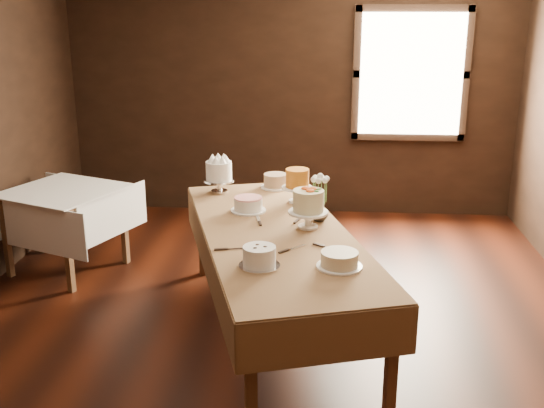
{
  "coord_description": "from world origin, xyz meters",
  "views": [
    {
      "loc": [
        0.35,
        -4.3,
        2.36
      ],
      "look_at": [
        0.0,
        0.2,
        0.95
      ],
      "focal_mm": 42.97,
      "sensor_mm": 36.0,
      "label": 1
    }
  ],
  "objects": [
    {
      "name": "side_table",
      "position": [
        -1.94,
        1.08,
        0.67
      ],
      "size": [
        1.18,
        1.18,
        0.76
      ],
      "rotation": [
        0.0,
        0.0,
        -0.39
      ],
      "color": "#4E311C",
      "rests_on": "ground"
    },
    {
      "name": "cake_server_c",
      "position": [
        -0.11,
        0.3,
        0.8
      ],
      "size": [
        0.07,
        0.24,
        0.01
      ],
      "primitive_type": "cube",
      "rotation": [
        0.0,
        0.0,
        1.78
      ],
      "color": "silver",
      "rests_on": "display_table"
    },
    {
      "name": "flower_vase",
      "position": [
        0.35,
        0.3,
        0.87
      ],
      "size": [
        0.17,
        0.17,
        0.14
      ],
      "primitive_type": "imported",
      "rotation": [
        0.0,
        0.0,
        1.19
      ],
      "color": "#2D2823",
      "rests_on": "display_table"
    },
    {
      "name": "cake_server_e",
      "position": [
        -0.18,
        -0.32,
        0.8
      ],
      "size": [
        0.24,
        0.08,
        0.01
      ],
      "primitive_type": "cube",
      "rotation": [
        0.0,
        0.0,
        0.25
      ],
      "color": "silver",
      "rests_on": "display_table"
    },
    {
      "name": "flower_bouquet",
      "position": [
        0.35,
        0.3,
        1.06
      ],
      "size": [
        0.14,
        0.14,
        0.2
      ],
      "primitive_type": null,
      "color": "white",
      "rests_on": "flower_vase"
    },
    {
      "name": "cake_meringue",
      "position": [
        -0.51,
        0.99,
        0.92
      ],
      "size": [
        0.31,
        0.31,
        0.28
      ],
      "color": "silver",
      "rests_on": "display_table"
    },
    {
      "name": "display_table",
      "position": [
        0.04,
        0.03,
        0.74
      ],
      "size": [
        1.7,
        2.75,
        0.8
      ],
      "rotation": [
        0.0,
        0.0,
        0.29
      ],
      "color": "#4E311C",
      "rests_on": "ground"
    },
    {
      "name": "cake_speckled",
      "position": [
        -0.05,
        1.17,
        0.85
      ],
      "size": [
        0.26,
        0.26,
        0.12
      ],
      "color": "white",
      "rests_on": "display_table"
    },
    {
      "name": "cake_lattice",
      "position": [
        -0.21,
        0.49,
        0.85
      ],
      "size": [
        0.27,
        0.27,
        0.1
      ],
      "color": "white",
      "rests_on": "display_table"
    },
    {
      "name": "cake_server_b",
      "position": [
        0.45,
        -0.29,
        0.8
      ],
      "size": [
        0.21,
        0.15,
        0.01
      ],
      "primitive_type": "cube",
      "rotation": [
        0.0,
        0.0,
        -0.59
      ],
      "color": "silver",
      "rests_on": "display_table"
    },
    {
      "name": "floor",
      "position": [
        0.0,
        0.0,
        0.0
      ],
      "size": [
        5.0,
        6.0,
        0.01
      ],
      "primitive_type": "cube",
      "color": "black",
      "rests_on": "ground"
    },
    {
      "name": "wall_back",
      "position": [
        0.0,
        3.0,
        1.4
      ],
      "size": [
        5.0,
        0.02,
        2.8
      ],
      "primitive_type": "cube",
      "color": "black",
      "rests_on": "ground"
    },
    {
      "name": "cake_flowers",
      "position": [
        0.27,
        0.13,
        0.92
      ],
      "size": [
        0.29,
        0.29,
        0.29
      ],
      "color": "white",
      "rests_on": "display_table"
    },
    {
      "name": "cake_server_a",
      "position": [
        0.2,
        -0.27,
        0.8
      ],
      "size": [
        0.18,
        0.19,
        0.01
      ],
      "primitive_type": "cube",
      "rotation": [
        0.0,
        0.0,
        0.82
      ],
      "color": "silver",
      "rests_on": "display_table"
    },
    {
      "name": "cake_cream",
      "position": [
        0.48,
        -0.58,
        0.84
      ],
      "size": [
        0.3,
        0.3,
        0.1
      ],
      "color": "white",
      "rests_on": "display_table"
    },
    {
      "name": "cake_caramel",
      "position": [
        0.16,
        0.75,
        0.92
      ],
      "size": [
        0.25,
        0.25,
        0.29
      ],
      "color": "white",
      "rests_on": "display_table"
    },
    {
      "name": "cake_server_d",
      "position": [
        0.21,
        0.37,
        0.8
      ],
      "size": [
        0.09,
        0.24,
        0.01
      ],
      "primitive_type": "cube",
      "rotation": [
        0.0,
        0.0,
        1.27
      ],
      "color": "silver",
      "rests_on": "display_table"
    },
    {
      "name": "cake_swirl",
      "position": [
        -0.01,
        -0.61,
        0.86
      ],
      "size": [
        0.26,
        0.26,
        0.13
      ],
      "color": "silver",
      "rests_on": "display_table"
    },
    {
      "name": "window",
      "position": [
        1.3,
        2.94,
        1.6
      ],
      "size": [
        1.1,
        0.05,
        1.3
      ],
      "primitive_type": "cube",
      "color": "#FFEABF",
      "rests_on": "wall_back"
    }
  ]
}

